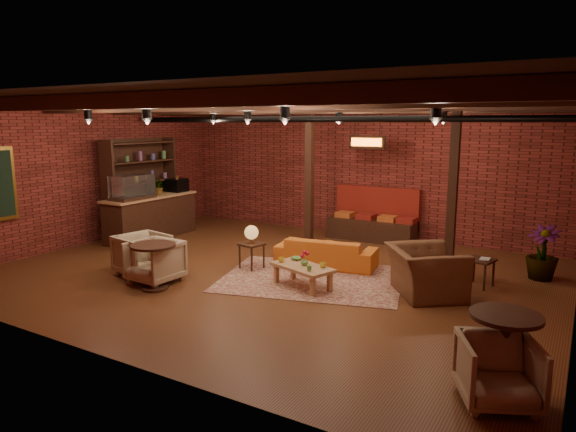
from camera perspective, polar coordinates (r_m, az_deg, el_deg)
The scene contains 27 objects.
floor at distance 9.73m, azimuth -1.85°, elevation -6.30°, with size 10.00×10.00×0.00m, color #402110.
ceiling at distance 9.33m, azimuth -1.97°, elevation 12.89°, with size 10.00×8.00×0.02m, color black.
wall_back at distance 12.92m, azimuth 7.70°, elevation 5.00°, with size 10.00×0.02×3.20m, color maroon.
wall_front at distance 6.43m, azimuth -21.43°, elevation -1.01°, with size 10.00×0.02×3.20m, color maroon.
wall_left at distance 12.78m, azimuth -21.23°, elevation 4.33°, with size 0.02×8.00×3.20m, color maroon.
ceiling_beams at distance 9.32m, azimuth -1.97°, elevation 12.15°, with size 9.80×6.40×0.22m, color black, non-canonical shape.
ceiling_pipe at distance 10.70m, azimuth 2.74°, elevation 10.68°, with size 0.12×0.12×9.60m, color black.
post_left at distance 11.92m, azimuth 2.39°, elevation 4.64°, with size 0.16×0.16×3.20m, color black.
post_right at distance 10.17m, azimuth 17.87°, elevation 3.15°, with size 0.16×0.16×3.20m, color black.
service_counter at distance 12.86m, azimuth -15.02°, elevation 1.11°, with size 0.80×2.50×1.60m, color black, non-canonical shape.
plant_counter at distance 12.87m, azimuth -14.16°, elevation 3.05°, with size 0.35×0.39×0.30m, color #337F33.
shelving_hutch at distance 13.16m, azimuth -16.01°, elevation 3.03°, with size 0.52×2.00×2.40m, color black, non-canonical shape.
banquette at distance 12.44m, azimuth 9.31°, elevation -0.37°, with size 2.10×0.70×1.00m, color maroon, non-canonical shape.
service_sign at distance 11.82m, azimuth 8.76°, elevation 8.12°, with size 0.86×0.06×0.30m, color orange.
ceiling_spotlights at distance 9.32m, azimuth -1.96°, elevation 10.80°, with size 6.40×4.40×0.28m, color black, non-canonical shape.
rug at distance 9.35m, azimuth 2.63°, elevation -6.97°, with size 3.17×2.42×0.01m, color maroon.
sofa at distance 10.10m, azimuth 4.26°, elevation -4.02°, with size 1.94×0.76×0.57m, color #C45E1B.
coffee_table at distance 8.80m, azimuth 1.60°, elevation -5.77°, with size 1.23×0.88×0.63m.
side_table_lamp at distance 9.86m, azimuth -4.08°, elevation -2.21°, with size 0.48×0.48×0.85m.
round_table_left at distance 8.93m, azimuth -14.69°, elevation -4.64°, with size 0.75×0.75×0.78m.
armchair_a at distance 9.84m, azimuth -15.85°, elevation -3.94°, with size 0.82×0.77×0.85m, color beige.
armchair_b at distance 9.35m, azimuth -14.60°, elevation -4.70°, with size 0.80×0.75×0.83m, color beige.
armchair_right at distance 8.64m, azimuth 15.05°, elevation -5.15°, with size 1.22×0.79×1.06m, color brown.
side_table_book at distance 9.41m, azimuth 20.54°, elevation -4.70°, with size 0.53×0.53×0.51m.
round_table_right at distance 5.91m, azimuth 22.90°, elevation -12.56°, with size 0.73×0.73×0.85m.
armchair_far at distance 5.73m, azimuth 22.35°, elevation -15.39°, with size 0.73×0.68×0.75m, color beige.
plant_tall at distance 10.09m, azimuth 26.88°, elevation 1.84°, with size 1.67×1.67×2.98m, color #4C7F4C.
Camera 1 is at (5.01, -7.85, 2.79)m, focal length 32.00 mm.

